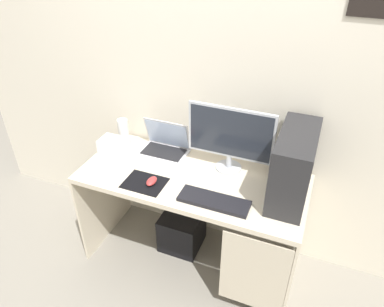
{
  "coord_description": "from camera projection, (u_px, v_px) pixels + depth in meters",
  "views": [
    {
      "loc": [
        0.69,
        -1.7,
        2.16
      ],
      "look_at": [
        0.0,
        0.0,
        0.94
      ],
      "focal_mm": 33.5,
      "sensor_mm": 36.0,
      "label": 1
    }
  ],
  "objects": [
    {
      "name": "laptop",
      "position": [
        164.0,
        147.0,
        2.52
      ],
      "size": [
        0.33,
        0.25,
        0.23
      ],
      "color": "silver",
      "rests_on": "desk"
    },
    {
      "name": "mouse_left",
      "position": [
        152.0,
        181.0,
        2.23
      ],
      "size": [
        0.06,
        0.1,
        0.03
      ],
      "primitive_type": "ellipsoid",
      "color": "#B23333",
      "rests_on": "mousepad"
    },
    {
      "name": "monitor",
      "position": [
        230.0,
        137.0,
        2.24
      ],
      "size": [
        0.55,
        0.17,
        0.45
      ],
      "color": "#B7BCC6",
      "rests_on": "desk"
    },
    {
      "name": "ground_plane",
      "position": [
        192.0,
        256.0,
        2.72
      ],
      "size": [
        8.0,
        8.0,
        0.0
      ],
      "primitive_type": "plane",
      "color": "gray"
    },
    {
      "name": "mousepad",
      "position": [
        145.0,
        183.0,
        2.25
      ],
      "size": [
        0.26,
        0.2,
        0.0
      ],
      "primitive_type": "cube",
      "color": "black",
      "rests_on": "desk"
    },
    {
      "name": "projector",
      "position": [
        114.0,
        146.0,
        2.51
      ],
      "size": [
        0.2,
        0.14,
        0.11
      ],
      "primitive_type": "cube",
      "color": "white",
      "rests_on": "desk"
    },
    {
      "name": "desk",
      "position": [
        194.0,
        197.0,
        2.37
      ],
      "size": [
        1.46,
        0.63,
        0.76
      ],
      "color": "beige",
      "rests_on": "ground_plane"
    },
    {
      "name": "subwoofer",
      "position": [
        182.0,
        230.0,
        2.75
      ],
      "size": [
        0.29,
        0.29,
        0.29
      ],
      "primitive_type": "cube",
      "color": "black",
      "rests_on": "ground_plane"
    },
    {
      "name": "keyboard",
      "position": [
        214.0,
        201.0,
        2.09
      ],
      "size": [
        0.42,
        0.14,
        0.02
      ],
      "primitive_type": "cube",
      "color": "black",
      "rests_on": "desk"
    },
    {
      "name": "pc_tower",
      "position": [
        293.0,
        166.0,
        2.04
      ],
      "size": [
        0.21,
        0.5,
        0.42
      ],
      "primitive_type": "cube",
      "color": "#232326",
      "rests_on": "desk"
    },
    {
      "name": "speaker",
      "position": [
        123.0,
        131.0,
        2.62
      ],
      "size": [
        0.08,
        0.08,
        0.18
      ],
      "primitive_type": "cylinder",
      "color": "white",
      "rests_on": "desk"
    },
    {
      "name": "wall_back",
      "position": [
        213.0,
        78.0,
        2.28
      ],
      "size": [
        4.0,
        0.05,
        2.6
      ],
      "color": "beige",
      "rests_on": "ground_plane"
    }
  ]
}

